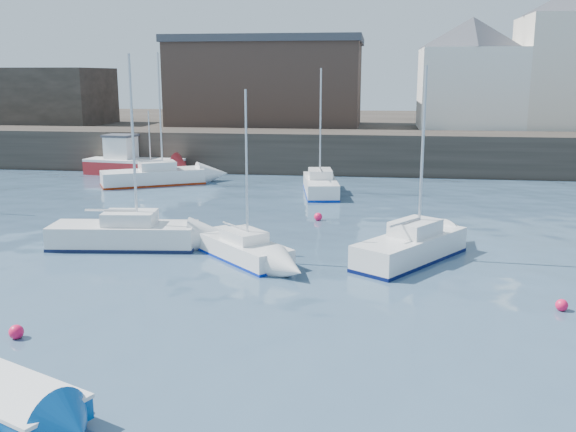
# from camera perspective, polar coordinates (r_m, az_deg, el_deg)

# --- Properties ---
(water) EXTENTS (220.00, 220.00, 0.00)m
(water) POSITION_cam_1_polar(r_m,az_deg,el_deg) (15.74, -6.11, -14.81)
(water) COLOR #2D4760
(water) RESTS_ON ground
(quay_wall) EXTENTS (90.00, 5.00, 3.00)m
(quay_wall) POSITION_cam_1_polar(r_m,az_deg,el_deg) (49.02, 3.65, 5.74)
(quay_wall) COLOR #28231E
(quay_wall) RESTS_ON ground
(land_strip) EXTENTS (90.00, 32.00, 2.80)m
(land_strip) POSITION_cam_1_polar(r_m,az_deg,el_deg) (66.90, 4.78, 7.42)
(land_strip) COLOR #28231E
(land_strip) RESTS_ON ground
(bldg_east_d) EXTENTS (11.14, 11.14, 8.95)m
(bldg_east_d) POSITION_cam_1_polar(r_m,az_deg,el_deg) (55.57, 15.89, 12.15)
(bldg_east_d) COLOR white
(bldg_east_d) RESTS_ON land_strip
(warehouse) EXTENTS (16.40, 10.40, 7.60)m
(warehouse) POSITION_cam_1_polar(r_m,az_deg,el_deg) (57.35, -1.80, 11.85)
(warehouse) COLOR #3D2D26
(warehouse) RESTS_ON land_strip
(bldg_west) EXTENTS (14.00, 8.00, 5.00)m
(bldg_west) POSITION_cam_1_polar(r_m,az_deg,el_deg) (63.89, -22.11, 9.84)
(bldg_west) COLOR #353028
(bldg_west) RESTS_ON land_strip
(blue_dinghy) EXTENTS (4.20, 3.12, 0.74)m
(blue_dinghy) POSITION_cam_1_polar(r_m,az_deg,el_deg) (15.46, -24.02, -14.71)
(blue_dinghy) COLOR maroon
(blue_dinghy) RESTS_ON ground
(fishing_boat) EXTENTS (7.37, 3.66, 4.68)m
(fishing_boat) POSITION_cam_1_polar(r_m,az_deg,el_deg) (48.89, -13.73, 4.69)
(fishing_boat) COLOR maroon
(fishing_boat) RESTS_ON ground
(sailboat_a) EXTENTS (6.35, 2.62, 8.03)m
(sailboat_a) POSITION_cam_1_polar(r_m,az_deg,el_deg) (28.13, -14.33, -1.58)
(sailboat_a) COLOR white
(sailboat_a) RESTS_ON ground
(sailboat_b) EXTENTS (4.78, 4.88, 6.67)m
(sailboat_b) POSITION_cam_1_polar(r_m,az_deg,el_deg) (25.70, -4.18, -2.84)
(sailboat_b) COLOR white
(sailboat_b) RESTS_ON ground
(sailboat_c) EXTENTS (4.79, 5.74, 7.54)m
(sailboat_c) POSITION_cam_1_polar(r_m,az_deg,el_deg) (25.70, 10.89, -2.70)
(sailboat_c) COLOR white
(sailboat_c) RESTS_ON ground
(sailboat_f) EXTENTS (2.76, 6.06, 7.60)m
(sailboat_f) POSITION_cam_1_polar(r_m,az_deg,el_deg) (39.74, 2.90, 2.78)
(sailboat_f) COLOR white
(sailboat_f) RESTS_ON ground
(sailboat_h) EXTENTS (6.91, 5.12, 8.63)m
(sailboat_h) POSITION_cam_1_polar(r_m,az_deg,el_deg) (43.85, -11.87, 3.47)
(sailboat_h) COLOR white
(sailboat_h) RESTS_ON ground
(buoy_near) EXTENTS (0.41, 0.41, 0.41)m
(buoy_near) POSITION_cam_1_polar(r_m,az_deg,el_deg) (19.73, -22.96, -9.97)
(buoy_near) COLOR #FF144A
(buoy_near) RESTS_ON ground
(buoy_mid) EXTENTS (0.38, 0.38, 0.38)m
(buoy_mid) POSITION_cam_1_polar(r_m,az_deg,el_deg) (21.95, 23.12, -7.72)
(buoy_mid) COLOR #FF144A
(buoy_mid) RESTS_ON ground
(buoy_far) EXTENTS (0.41, 0.41, 0.41)m
(buoy_far) POSITION_cam_1_polar(r_m,az_deg,el_deg) (32.43, 2.69, -0.39)
(buoy_far) COLOR #FF144A
(buoy_far) RESTS_ON ground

